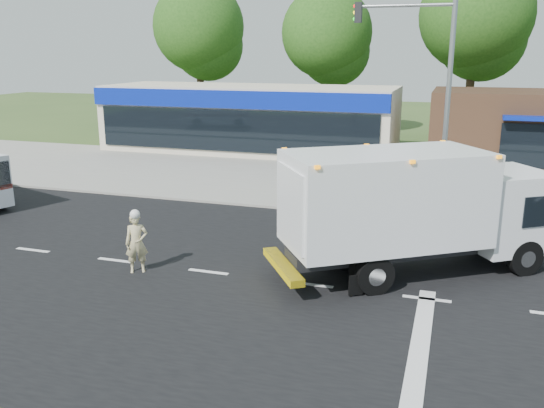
% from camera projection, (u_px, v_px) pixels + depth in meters
% --- Properties ---
extents(ground, '(120.00, 120.00, 0.00)m').
position_uv_depth(ground, '(311.00, 285.00, 15.39)').
color(ground, '#385123').
rests_on(ground, ground).
extents(road_asphalt, '(60.00, 14.00, 0.02)m').
position_uv_depth(road_asphalt, '(311.00, 285.00, 15.39)').
color(road_asphalt, black).
rests_on(road_asphalt, ground).
extents(sidewalk, '(60.00, 2.40, 0.12)m').
position_uv_depth(sidewalk, '(361.00, 207.00, 22.92)').
color(sidewalk, gray).
rests_on(sidewalk, ground).
extents(parking_apron, '(60.00, 9.00, 0.02)m').
position_uv_depth(parking_apron, '(381.00, 178.00, 28.27)').
color(parking_apron, gray).
rests_on(parking_apron, ground).
extents(lane_markings, '(55.20, 7.00, 0.01)m').
position_uv_depth(lane_markings, '(352.00, 312.00, 13.75)').
color(lane_markings, silver).
rests_on(lane_markings, road_asphalt).
extents(ems_box_truck, '(7.93, 6.41, 3.51)m').
position_uv_depth(ems_box_truck, '(414.00, 203.00, 15.75)').
color(ems_box_truck, black).
rests_on(ems_box_truck, ground).
extents(emergency_worker, '(0.75, 0.68, 1.84)m').
position_uv_depth(emergency_worker, '(137.00, 242.00, 16.08)').
color(emergency_worker, tan).
rests_on(emergency_worker, ground).
extents(retail_strip_mall, '(18.00, 6.20, 4.00)m').
position_uv_depth(retail_strip_mall, '(249.00, 118.00, 35.87)').
color(retail_strip_mall, beige).
rests_on(retail_strip_mall, ground).
extents(brown_storefront, '(10.00, 6.70, 4.00)m').
position_uv_depth(brown_storefront, '(527.00, 129.00, 31.18)').
color(brown_storefront, '#382316').
rests_on(brown_storefront, ground).
extents(traffic_signal_pole, '(3.51, 0.25, 8.00)m').
position_uv_depth(traffic_signal_pole, '(430.00, 84.00, 20.42)').
color(traffic_signal_pole, gray).
rests_on(traffic_signal_pole, ground).
extents(background_trees, '(36.77, 7.39, 12.10)m').
position_uv_depth(background_trees, '(401.00, 31.00, 39.65)').
color(background_trees, '#332114').
rests_on(background_trees, ground).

